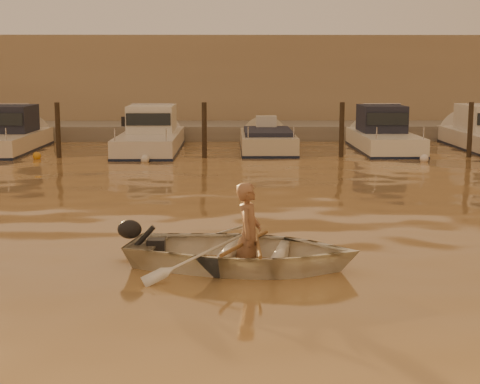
{
  "coord_description": "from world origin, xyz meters",
  "views": [
    {
      "loc": [
        0.72,
        -12.86,
        3.26
      ],
      "look_at": [
        0.93,
        1.86,
        0.75
      ],
      "focal_mm": 55.0,
      "sensor_mm": 36.0,
      "label": 1
    }
  ],
  "objects_px": {
    "moored_boat_4": "(384,135)",
    "person": "(249,235)",
    "moored_boat_1": "(5,135)",
    "dinghy": "(243,251)",
    "moored_boat_2": "(150,135)",
    "moored_boat_3": "(267,145)",
    "waterfront_building": "(216,83)"
  },
  "relations": [
    {
      "from": "dinghy",
      "to": "moored_boat_4",
      "type": "relative_size",
      "value": 0.58
    },
    {
      "from": "moored_boat_4",
      "to": "waterfront_building",
      "type": "distance_m",
      "value": 13.06
    },
    {
      "from": "person",
      "to": "moored_boat_2",
      "type": "xyz_separation_m",
      "value": [
        -3.42,
        17.16,
        0.07
      ]
    },
    {
      "from": "moored_boat_1",
      "to": "moored_boat_3",
      "type": "height_order",
      "value": "moored_boat_1"
    },
    {
      "from": "moored_boat_3",
      "to": "dinghy",
      "type": "bearing_deg",
      "value": -94.26
    },
    {
      "from": "person",
      "to": "moored_boat_1",
      "type": "relative_size",
      "value": 0.25
    },
    {
      "from": "person",
      "to": "waterfront_building",
      "type": "relative_size",
      "value": 0.04
    },
    {
      "from": "dinghy",
      "to": "person",
      "type": "xyz_separation_m",
      "value": [
        0.1,
        -0.02,
        0.28
      ]
    },
    {
      "from": "moored_boat_2",
      "to": "dinghy",
      "type": "bearing_deg",
      "value": -79.02
    },
    {
      "from": "moored_boat_2",
      "to": "moored_boat_4",
      "type": "relative_size",
      "value": 1.15
    },
    {
      "from": "person",
      "to": "moored_boat_4",
      "type": "xyz_separation_m",
      "value": [
        5.79,
        17.16,
        0.07
      ]
    },
    {
      "from": "moored_boat_2",
      "to": "moored_boat_3",
      "type": "height_order",
      "value": "moored_boat_2"
    },
    {
      "from": "moored_boat_1",
      "to": "moored_boat_3",
      "type": "relative_size",
      "value": 1.16
    },
    {
      "from": "moored_boat_1",
      "to": "moored_boat_4",
      "type": "xyz_separation_m",
      "value": [
        14.91,
        0.0,
        0.0
      ]
    },
    {
      "from": "moored_boat_4",
      "to": "waterfront_building",
      "type": "bearing_deg",
      "value": 121.78
    },
    {
      "from": "waterfront_building",
      "to": "moored_boat_3",
      "type": "bearing_deg",
      "value": -78.65
    },
    {
      "from": "dinghy",
      "to": "moored_boat_2",
      "type": "xyz_separation_m",
      "value": [
        -3.33,
        17.14,
        0.35
      ]
    },
    {
      "from": "moored_boat_1",
      "to": "moored_boat_2",
      "type": "xyz_separation_m",
      "value": [
        5.7,
        0.0,
        0.0
      ]
    },
    {
      "from": "moored_boat_1",
      "to": "waterfront_building",
      "type": "height_order",
      "value": "waterfront_building"
    },
    {
      "from": "dinghy",
      "to": "waterfront_building",
      "type": "height_order",
      "value": "waterfront_building"
    },
    {
      "from": "person",
      "to": "moored_boat_1",
      "type": "xyz_separation_m",
      "value": [
        -9.12,
        17.16,
        0.07
      ]
    },
    {
      "from": "moored_boat_4",
      "to": "moored_boat_1",
      "type": "bearing_deg",
      "value": 180.0
    },
    {
      "from": "waterfront_building",
      "to": "person",
      "type": "bearing_deg",
      "value": -87.91
    },
    {
      "from": "moored_boat_3",
      "to": "waterfront_building",
      "type": "bearing_deg",
      "value": 101.35
    },
    {
      "from": "dinghy",
      "to": "moored_boat_2",
      "type": "bearing_deg",
      "value": 22.83
    },
    {
      "from": "moored_boat_1",
      "to": "moored_boat_3",
      "type": "bearing_deg",
      "value": 0.0
    },
    {
      "from": "moored_boat_1",
      "to": "person",
      "type": "bearing_deg",
      "value": -62.01
    },
    {
      "from": "moored_boat_3",
      "to": "moored_boat_2",
      "type": "bearing_deg",
      "value": 180.0
    },
    {
      "from": "moored_boat_2",
      "to": "waterfront_building",
      "type": "height_order",
      "value": "waterfront_building"
    },
    {
      "from": "moored_boat_1",
      "to": "dinghy",
      "type": "bearing_deg",
      "value": -62.23
    },
    {
      "from": "moored_boat_2",
      "to": "moored_boat_4",
      "type": "xyz_separation_m",
      "value": [
        9.21,
        0.0,
        0.0
      ]
    },
    {
      "from": "moored_boat_4",
      "to": "person",
      "type": "bearing_deg",
      "value": -108.64
    }
  ]
}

